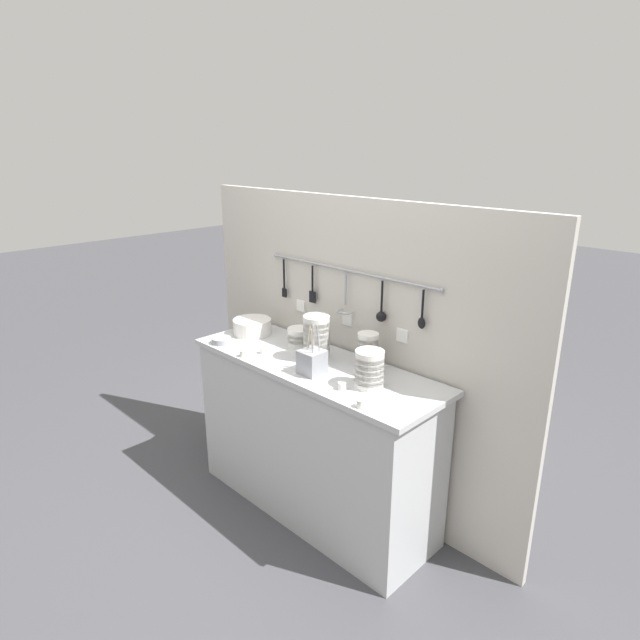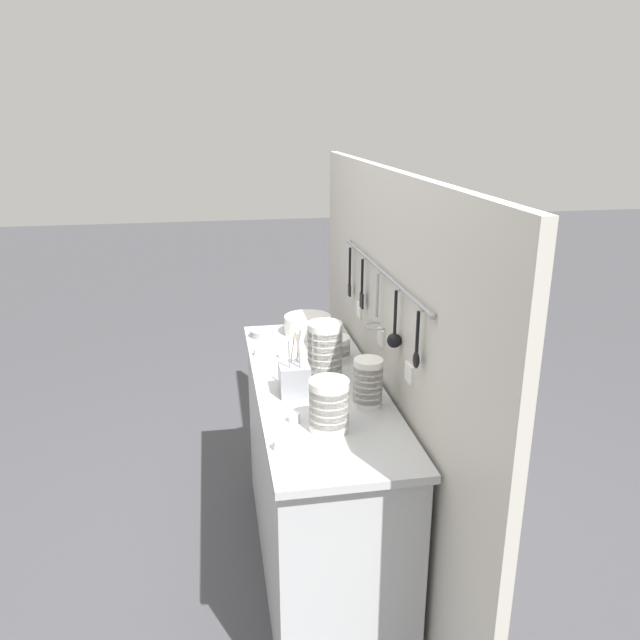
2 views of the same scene
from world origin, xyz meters
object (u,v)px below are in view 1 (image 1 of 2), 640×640
object	(u,v)px
bowl_stack_tall_left	(368,350)
bowl_stack_back_corner	(369,369)
cutlery_caddy	(312,362)
bowl_stack_nested_right	(316,338)
cup_front_right	(243,353)
bowl_stack_wide_centre	(299,337)
steel_mixing_bowl	(222,340)
cup_back_right	(342,386)
plate_stack	(252,327)
cup_back_left	(361,404)
cup_front_left	(264,350)

from	to	relation	value
bowl_stack_tall_left	bowl_stack_back_corner	xyz separation A→B (m)	(0.16, -0.18, -0.00)
cutlery_caddy	bowl_stack_nested_right	bearing A→B (deg)	127.74
bowl_stack_nested_right	cup_front_right	world-z (taller)	bowl_stack_nested_right
bowl_stack_nested_right	bowl_stack_back_corner	distance (m)	0.43
bowl_stack_wide_centre	bowl_stack_nested_right	bearing A→B (deg)	-20.90
bowl_stack_wide_centre	steel_mixing_bowl	distance (m)	0.47
cup_back_right	bowl_stack_tall_left	bearing A→B (deg)	106.29
bowl_stack_nested_right	steel_mixing_bowl	world-z (taller)	bowl_stack_nested_right
cup_back_right	cup_front_right	bearing A→B (deg)	-173.56
bowl_stack_tall_left	plate_stack	bearing A→B (deg)	-173.40
bowl_stack_wide_centre	cup_back_left	xyz separation A→B (m)	(0.77, -0.34, -0.03)
plate_stack	cup_back_left	xyz separation A→B (m)	(1.13, -0.28, -0.03)
bowl_stack_nested_right	bowl_stack_tall_left	size ratio (longest dim) A/B	1.33
plate_stack	steel_mixing_bowl	bearing A→B (deg)	-90.03
bowl_stack_nested_right	cup_front_left	xyz separation A→B (m)	(-0.28, -0.14, -0.11)
bowl_stack_wide_centre	bowl_stack_tall_left	bearing A→B (deg)	3.56
bowl_stack_nested_right	cup_front_right	xyz separation A→B (m)	(-0.33, -0.26, -0.11)
bowl_stack_tall_left	bowl_stack_nested_right	bearing A→B (deg)	-155.90
bowl_stack_nested_right	bowl_stack_tall_left	xyz separation A→B (m)	(0.27, 0.12, -0.03)
plate_stack	cup_front_right	world-z (taller)	plate_stack
bowl_stack_tall_left	cup_front_left	xyz separation A→B (m)	(-0.55, -0.26, -0.08)
bowl_stack_wide_centre	cup_front_left	bearing A→B (deg)	-102.32
cup_back_left	bowl_stack_wide_centre	bearing A→B (deg)	155.97
bowl_stack_nested_right	bowl_stack_back_corner	xyz separation A→B (m)	(0.43, -0.06, -0.03)
bowl_stack_tall_left	cup_front_right	bearing A→B (deg)	-147.74
bowl_stack_nested_right	cup_back_right	bearing A→B (deg)	-26.80
cup_back_left	cup_front_right	bearing A→B (deg)	180.00
cup_front_right	bowl_stack_wide_centre	bearing A→B (deg)	74.45
bowl_stack_wide_centre	cutlery_caddy	bearing A→B (deg)	-34.13
bowl_stack_wide_centre	cup_back_left	distance (m)	0.85
cup_back_left	cup_front_right	xyz separation A→B (m)	(-0.87, 0.00, 0.00)
cutlery_caddy	cup_front_left	size ratio (longest dim) A/B	6.47
bowl_stack_nested_right	plate_stack	bearing A→B (deg)	178.05
cup_back_left	cup_back_right	bearing A→B (deg)	157.58
bowl_stack_nested_right	steel_mixing_bowl	bearing A→B (deg)	-159.97
bowl_stack_wide_centre	plate_stack	size ratio (longest dim) A/B	0.60
steel_mixing_bowl	cup_front_left	world-z (taller)	cup_front_left
bowl_stack_wide_centre	plate_stack	world-z (taller)	bowl_stack_wide_centre
bowl_stack_back_corner	steel_mixing_bowl	xyz separation A→B (m)	(-1.02, -0.15, -0.08)
bowl_stack_nested_right	cup_back_right	world-z (taller)	bowl_stack_nested_right
plate_stack	cutlery_caddy	distance (m)	0.72
cutlery_caddy	bowl_stack_wide_centre	bearing A→B (deg)	145.87
bowl_stack_wide_centre	cup_back_right	world-z (taller)	bowl_stack_wide_centre
plate_stack	cup_front_right	bearing A→B (deg)	-46.31
bowl_stack_wide_centre	cup_front_right	distance (m)	0.36
steel_mixing_bowl	bowl_stack_back_corner	bearing A→B (deg)	8.49
steel_mixing_bowl	cup_back_right	distance (m)	0.95
bowl_stack_nested_right	bowl_stack_back_corner	size ratio (longest dim) A/B	1.35
bowl_stack_tall_left	plate_stack	world-z (taller)	bowl_stack_tall_left
cup_back_left	bowl_stack_back_corner	bearing A→B (deg)	120.27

